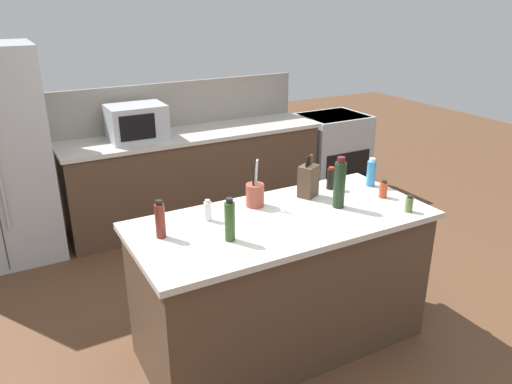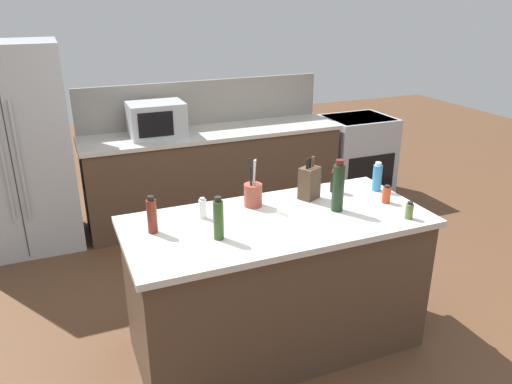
% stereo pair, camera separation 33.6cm
% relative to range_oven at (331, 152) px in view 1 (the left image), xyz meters
% --- Properties ---
extents(ground_plane, '(14.00, 14.00, 0.00)m').
position_rel_range_oven_xyz_m(ground_plane, '(-2.05, -2.20, -0.47)').
color(ground_plane, brown).
extents(back_counter_run, '(2.66, 0.66, 0.94)m').
position_rel_range_oven_xyz_m(back_counter_run, '(-1.75, 0.00, 0.00)').
color(back_counter_run, '#4C3828').
rests_on(back_counter_run, ground_plane).
extents(wall_backsplash, '(2.62, 0.03, 0.46)m').
position_rel_range_oven_xyz_m(wall_backsplash, '(-1.75, 0.32, 0.70)').
color(wall_backsplash, gray).
rests_on(wall_backsplash, back_counter_run).
extents(kitchen_island, '(1.89, 0.86, 0.94)m').
position_rel_range_oven_xyz_m(kitchen_island, '(-2.05, -2.20, 0.00)').
color(kitchen_island, '#4C3828').
rests_on(kitchen_island, ground_plane).
extents(range_oven, '(0.76, 0.65, 0.92)m').
position_rel_range_oven_xyz_m(range_oven, '(0.00, 0.00, 0.00)').
color(range_oven, '#ADB2B7').
rests_on(range_oven, ground_plane).
extents(microwave, '(0.53, 0.39, 0.33)m').
position_rel_range_oven_xyz_m(microwave, '(-2.32, 0.00, 0.64)').
color(microwave, '#ADB2B7').
rests_on(microwave, back_counter_run).
extents(knife_block, '(0.16, 0.15, 0.29)m').
position_rel_range_oven_xyz_m(knife_block, '(-1.72, -1.98, 0.59)').
color(knife_block, '#4C3828').
rests_on(knife_block, kitchen_island).
extents(utensil_crock, '(0.12, 0.12, 0.32)m').
position_rel_range_oven_xyz_m(utensil_crock, '(-2.11, -1.95, 0.56)').
color(utensil_crock, brown).
rests_on(utensil_crock, kitchen_island).
extents(olive_oil_bottle, '(0.06, 0.06, 0.26)m').
position_rel_range_oven_xyz_m(olive_oil_bottle, '(-2.47, -2.31, 0.59)').
color(olive_oil_bottle, '#2D4C1E').
rests_on(olive_oil_bottle, kitchen_island).
extents(spice_jar_paprika, '(0.06, 0.06, 0.12)m').
position_rel_range_oven_xyz_m(spice_jar_paprika, '(-1.28, -2.24, 0.53)').
color(spice_jar_paprika, '#B73D1E').
rests_on(spice_jar_paprika, kitchen_island).
extents(vinegar_bottle, '(0.06, 0.06, 0.23)m').
position_rel_range_oven_xyz_m(vinegar_bottle, '(-2.80, -2.09, 0.58)').
color(vinegar_bottle, maroon).
rests_on(vinegar_bottle, kitchen_island).
extents(soy_sauce_bottle, '(0.06, 0.06, 0.16)m').
position_rel_range_oven_xyz_m(soy_sauce_bottle, '(-1.49, -1.94, 0.55)').
color(soy_sauce_bottle, black).
rests_on(soy_sauce_bottle, kitchen_island).
extents(dish_soap_bottle, '(0.06, 0.06, 0.21)m').
position_rel_range_oven_xyz_m(dish_soap_bottle, '(-1.20, -2.03, 0.57)').
color(dish_soap_bottle, '#3384BC').
rests_on(dish_soap_bottle, kitchen_island).
extents(wine_bottle, '(0.08, 0.08, 0.34)m').
position_rel_range_oven_xyz_m(wine_bottle, '(-1.65, -2.23, 0.63)').
color(wine_bottle, black).
rests_on(wine_bottle, kitchen_island).
extents(salt_shaker, '(0.05, 0.05, 0.13)m').
position_rel_range_oven_xyz_m(salt_shaker, '(-2.47, -2.01, 0.54)').
color(salt_shaker, silver).
rests_on(salt_shaker, kitchen_island).
extents(spice_jar_oregano, '(0.05, 0.05, 0.11)m').
position_rel_range_oven_xyz_m(spice_jar_oregano, '(-1.30, -2.50, 0.52)').
color(spice_jar_oregano, '#567038').
rests_on(spice_jar_oregano, kitchen_island).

